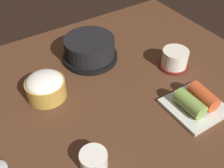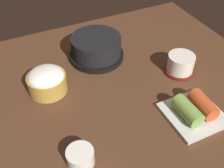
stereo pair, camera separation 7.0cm
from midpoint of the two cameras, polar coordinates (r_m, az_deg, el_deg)
name	(u,v)px [view 2 (the right image)]	position (r cm, az deg, el deg)	size (l,w,h in cm)	color
dining_table	(103,92)	(77.81, 0.62, -1.82)	(100.00, 76.00, 2.00)	#4C2D1C
stone_pot	(96,48)	(86.67, -0.99, 7.56)	(17.41, 17.41, 7.55)	black
rice_bowl	(47,81)	(75.97, -10.97, 0.59)	(10.77, 10.77, 7.04)	#B78C38
tea_cup_with_saucer	(180,64)	(84.71, 16.48, 3.97)	(9.07, 9.07, 5.95)	maroon
kimchi_plate	(194,110)	(73.03, 19.57, -5.32)	(13.89, 13.89, 5.12)	silver
side_bowl_near	(80,157)	(60.65, -3.27, -15.13)	(6.10, 6.10, 3.84)	white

